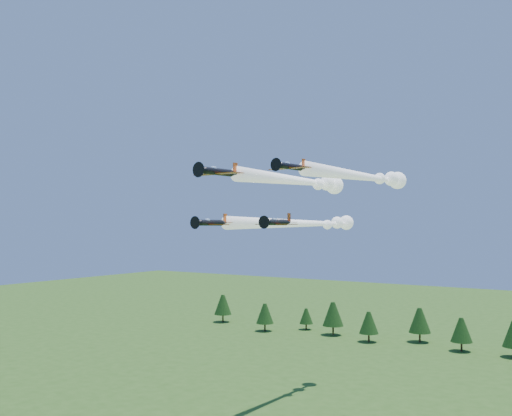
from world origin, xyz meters
The scene contains 5 objects.
plane_lead centered at (2.38, 13.82, 48.29)m, with size 9.19×42.58×3.70m.
plane_left centered at (-7.44, 33.68, 40.34)m, with size 9.21×59.25×3.70m.
plane_right centered at (11.64, 23.58, 49.35)m, with size 9.86×44.92×3.70m.
plane_slot centered at (1.51, 6.78, 40.39)m, with size 8.21×8.96×2.90m.
treeline centered at (-0.09, 108.88, 6.90)m, with size 179.63×21.05×11.93m.
Camera 1 is at (54.57, -81.12, 39.71)m, focal length 40.00 mm.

